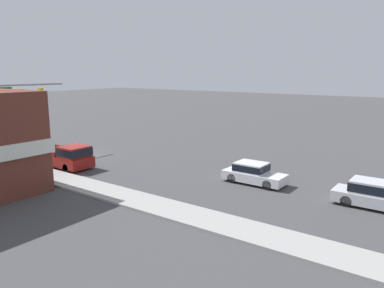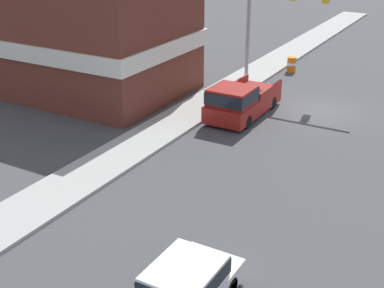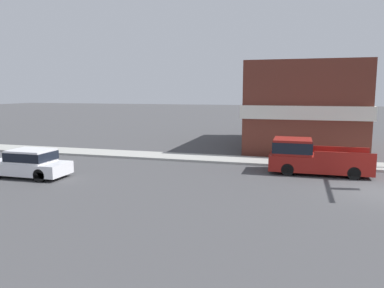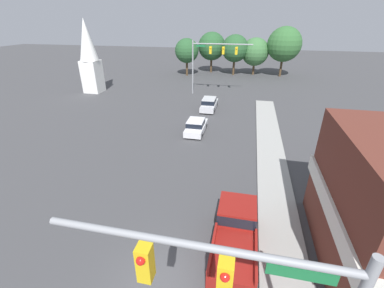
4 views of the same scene
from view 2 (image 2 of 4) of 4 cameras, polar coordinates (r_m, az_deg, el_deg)
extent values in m
plane|color=#424244|center=(29.46, 13.34, 3.50)|extent=(200.00, 200.00, 0.00)
cube|color=#9E9E99|center=(31.38, 3.38, 5.51)|extent=(2.40, 60.00, 0.14)
cylinder|color=gray|center=(33.45, 6.03, 12.62)|extent=(0.22, 0.22, 6.98)
cylinder|color=black|center=(15.26, 3.97, -15.05)|extent=(0.22, 0.66, 0.66)
cylinder|color=black|center=(15.84, -1.21, -13.32)|extent=(0.22, 0.66, 0.66)
cube|color=silver|center=(14.30, -0.79, -13.97)|extent=(1.63, 2.07, 0.65)
cube|color=black|center=(14.30, -0.79, -13.97)|extent=(1.65, 2.16, 0.45)
cylinder|color=black|center=(26.34, 5.89, 2.38)|extent=(0.22, 0.66, 0.66)
cylinder|color=black|center=(27.11, 2.22, 3.12)|extent=(0.22, 0.66, 0.66)
cylinder|color=black|center=(29.18, 8.56, 4.39)|extent=(0.22, 0.66, 0.66)
cylinder|color=black|center=(29.88, 5.17, 5.02)|extent=(0.22, 0.66, 0.66)
cube|color=maroon|center=(28.01, 5.53, 4.31)|extent=(2.12, 5.27, 0.85)
cube|color=maroon|center=(26.51, 4.29, 5.15)|extent=(2.02, 2.00, 0.84)
cube|color=black|center=(26.51, 4.29, 5.15)|extent=(2.04, 2.08, 0.58)
cube|color=maroon|center=(28.46, 8.39, 5.76)|extent=(0.12, 2.96, 0.35)
cube|color=maroon|center=(29.21, 4.73, 6.41)|extent=(0.12, 2.96, 0.35)
cylinder|color=orange|center=(36.22, 10.57, 8.34)|extent=(0.59, 0.59, 0.99)
cylinder|color=white|center=(36.21, 10.58, 8.42)|extent=(0.60, 0.60, 0.18)
cube|color=brown|center=(32.33, -12.50, 11.36)|extent=(12.82, 8.11, 6.48)
cube|color=silver|center=(32.37, -12.47, 11.03)|extent=(13.12, 8.41, 0.90)
camera|label=1|loc=(28.71, -64.05, 6.28)|focal=35.00mm
camera|label=3|loc=(25.72, 52.28, 2.25)|focal=35.00mm
camera|label=4|loc=(35.58, 13.70, 24.79)|focal=24.00mm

